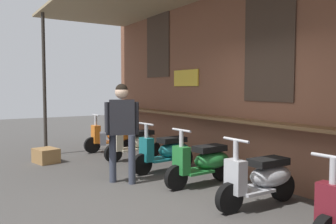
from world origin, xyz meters
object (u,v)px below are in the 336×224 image
Objects in this scene: scooter_silver at (262,178)px; scooter_cream at (136,142)px; shopper_with_handbag at (121,123)px; scooter_teal at (167,151)px; scooter_green at (204,162)px; scooter_orange at (114,136)px; merchandise_crate at (46,156)px.

scooter_cream is at bearing -88.88° from scooter_silver.
shopper_with_handbag is at bearing 53.09° from scooter_cream.
scooter_teal is at bearing -88.88° from scooter_silver.
scooter_teal is at bearing -92.61° from scooter_green.
shopper_with_handbag is (-2.10, -1.13, 0.64)m from scooter_silver.
scooter_orange and scooter_teal have the same top height.
scooter_cream is 1.31m from scooter_teal.
scooter_orange and scooter_cream have the same top height.
scooter_teal is at bearing 91.17° from scooter_orange.
merchandise_crate is at bearing 17.49° from scooter_orange.
shopper_with_handbag is (-0.83, -1.13, 0.64)m from scooter_green.
scooter_orange is 5.00m from scooter_silver.
shopper_with_handbag is (1.64, -1.13, 0.64)m from scooter_cream.
scooter_green is at bearing -88.88° from scooter_silver.
scooter_green is at bearing 87.71° from scooter_cream.
scooter_cream is at bearing -92.61° from scooter_green.
scooter_silver is 2.47m from shopper_with_handbag.
scooter_cream and scooter_silver have the same top height.
scooter_teal is at bearing 41.90° from merchandise_crate.
scooter_orange is 1.92m from merchandise_crate.
scooter_teal is 1.00× the size of scooter_silver.
shopper_with_handbag is (2.90, -1.13, 0.64)m from scooter_orange.
merchandise_crate is (-2.03, -1.83, -0.23)m from scooter_teal.
scooter_cream and scooter_green have the same top height.
scooter_cream is 1.00× the size of scooter_green.
scooter_orange is at bearing 106.32° from merchandise_crate.
scooter_silver is (3.74, 0.00, 0.00)m from scooter_cream.
scooter_cream is 2.47m from scooter_green.
merchandise_crate is at bearing -62.88° from scooter_green.
scooter_orange is at bearing -88.88° from scooter_silver.
scooter_orange is 2.57m from scooter_teal.
scooter_orange and scooter_green have the same top height.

